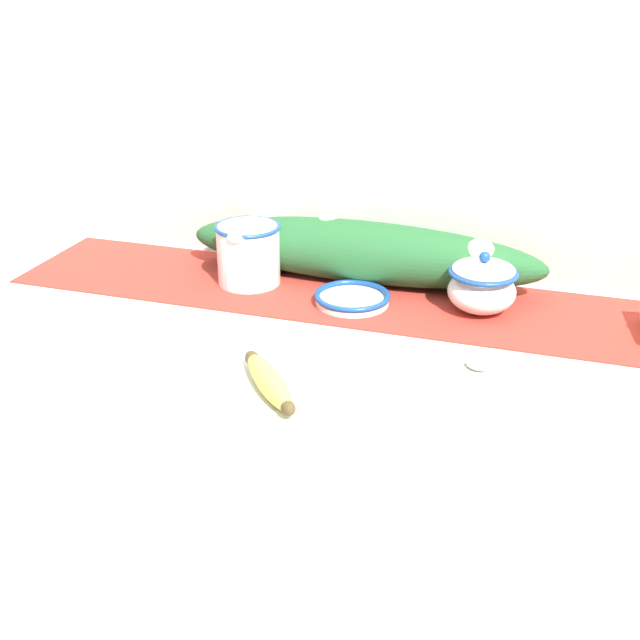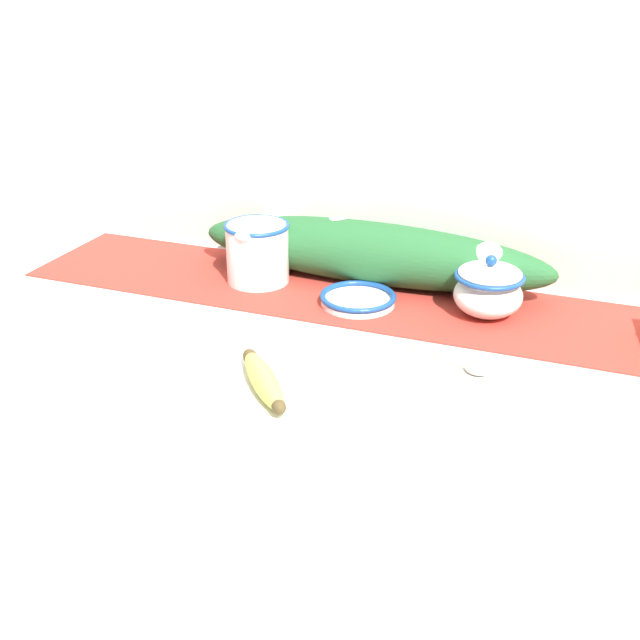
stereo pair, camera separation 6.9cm
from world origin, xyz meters
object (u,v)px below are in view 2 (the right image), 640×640
(sugar_bowl, at_px, (489,289))
(small_dish, at_px, (358,299))
(spoon, at_px, (471,369))
(cream_pitcher, at_px, (258,251))
(banana, at_px, (263,380))

(sugar_bowl, bearing_deg, small_dish, -170.88)
(spoon, bearing_deg, cream_pitcher, 178.18)
(small_dish, bearing_deg, banana, -95.25)
(cream_pitcher, relative_size, spoon, 1.02)
(cream_pitcher, relative_size, banana, 0.93)
(banana, bearing_deg, cream_pitcher, 115.97)
(cream_pitcher, height_order, small_dish, cream_pitcher)
(cream_pitcher, height_order, sugar_bowl, cream_pitcher)
(sugar_bowl, relative_size, spoon, 0.85)
(spoon, bearing_deg, banana, -125.38)
(cream_pitcher, xyz_separation_m, small_dish, (0.22, -0.04, -0.05))
(spoon, bearing_deg, small_dish, 167.21)
(small_dish, distance_m, banana, 0.34)
(small_dish, height_order, spoon, small_dish)
(cream_pitcher, distance_m, spoon, 0.51)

